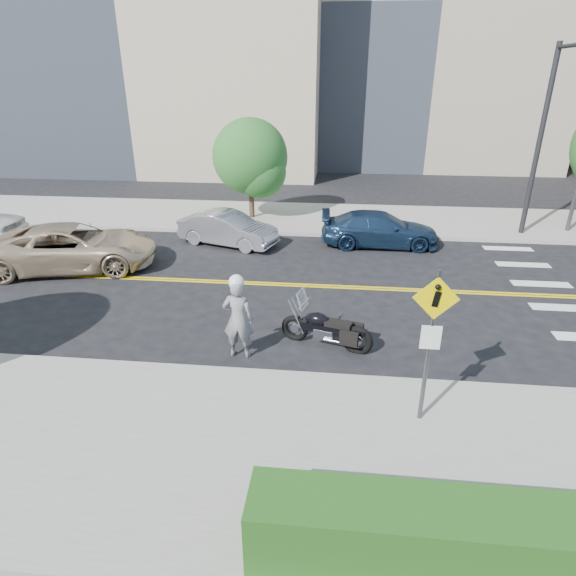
# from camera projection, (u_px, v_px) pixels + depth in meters

# --- Properties ---
(ground_plane) EXTENTS (120.00, 120.00, 0.00)m
(ground_plane) POSITION_uv_depth(u_px,v_px,m) (256.00, 283.00, 15.26)
(ground_plane) COLOR black
(ground_plane) RESTS_ON ground
(sidewalk_near) EXTENTS (60.00, 5.00, 0.15)m
(sidewalk_near) POSITION_uv_depth(u_px,v_px,m) (184.00, 449.00, 8.42)
(sidewalk_near) COLOR #9E9B91
(sidewalk_near) RESTS_ON ground_plane
(sidewalk_far) EXTENTS (60.00, 5.00, 0.15)m
(sidewalk_far) POSITION_uv_depth(u_px,v_px,m) (283.00, 217.00, 22.04)
(sidewalk_far) COLOR #9E9B91
(sidewalk_far) RESTS_ON ground_plane
(building_mid) EXTENTS (18.00, 14.00, 20.00)m
(building_mid) POSITION_uv_depth(u_px,v_px,m) (424.00, 14.00, 34.04)
(building_mid) COLOR #A39984
(building_mid) RESTS_ON ground_plane
(traffic_light) EXTENTS (0.28, 4.50, 7.00)m
(traffic_light) POSITION_uv_depth(u_px,v_px,m) (555.00, 118.00, 17.01)
(traffic_light) COLOR black
(traffic_light) RESTS_ON sidewalk_far
(pedestrian_sign) EXTENTS (0.78, 0.08, 3.00)m
(pedestrian_sign) POSITION_uv_depth(u_px,v_px,m) (431.00, 334.00, 8.32)
(pedestrian_sign) COLOR #4C4C51
(pedestrian_sign) RESTS_ON sidewalk_near
(motorcyclist) EXTENTS (0.71, 0.47, 2.06)m
(motorcyclist) POSITION_uv_depth(u_px,v_px,m) (238.00, 317.00, 10.94)
(motorcyclist) COLOR silver
(motorcyclist) RESTS_ON ground
(motorcycle) EXTENTS (2.33, 1.28, 1.36)m
(motorcycle) POSITION_uv_depth(u_px,v_px,m) (327.00, 321.00, 11.49)
(motorcycle) COLOR black
(motorcycle) RESTS_ON ground
(suv) EXTENTS (5.87, 3.73, 1.51)m
(suv) POSITION_uv_depth(u_px,v_px,m) (73.00, 247.00, 16.16)
(suv) COLOR #CBB494
(suv) RESTS_ON ground
(parked_car_silver) EXTENTS (4.10, 2.51, 1.28)m
(parked_car_silver) POSITION_uv_depth(u_px,v_px,m) (228.00, 229.00, 18.49)
(parked_car_silver) COLOR #97989E
(parked_car_silver) RESTS_ON ground
(parked_car_blue) EXTENTS (4.51, 1.93, 1.30)m
(parked_car_blue) POSITION_uv_depth(u_px,v_px,m) (380.00, 229.00, 18.41)
(parked_car_blue) COLOR navy
(parked_car_blue) RESTS_ON ground
(tree_far_a) EXTENTS (3.25, 3.25, 4.45)m
(tree_far_a) POSITION_uv_depth(u_px,v_px,m) (250.00, 157.00, 20.76)
(tree_far_a) COLOR #382619
(tree_far_a) RESTS_ON ground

